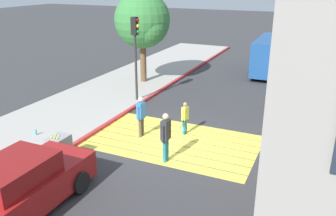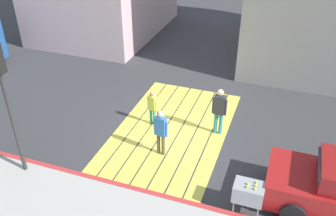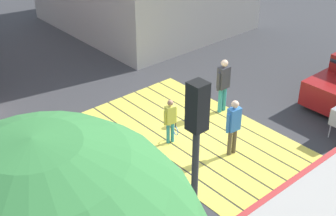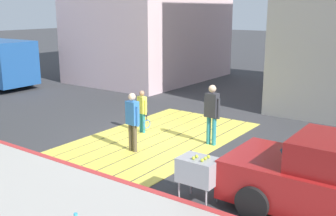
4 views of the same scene
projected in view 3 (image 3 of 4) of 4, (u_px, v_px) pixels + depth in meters
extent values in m
plane|color=#38383A|center=(194.00, 134.00, 13.40)|extent=(120.00, 120.00, 0.00)
cube|color=#EAD64C|center=(232.00, 115.00, 14.33)|extent=(6.40, 0.50, 0.01)
cube|color=#EAD64C|center=(220.00, 121.00, 14.02)|extent=(6.40, 0.50, 0.01)
cube|color=#EAD64C|center=(207.00, 127.00, 13.71)|extent=(6.40, 0.50, 0.01)
cube|color=#EAD64C|center=(194.00, 134.00, 13.39)|extent=(6.40, 0.50, 0.01)
cube|color=#EAD64C|center=(180.00, 141.00, 13.08)|extent=(6.40, 0.50, 0.01)
cube|color=#EAD64C|center=(165.00, 148.00, 12.77)|extent=(6.40, 0.50, 0.01)
cube|color=#EAD64C|center=(150.00, 156.00, 12.46)|extent=(6.40, 0.50, 0.01)
cube|color=#BC3333|center=(286.00, 187.00, 11.24)|extent=(0.16, 40.00, 0.13)
cylinder|color=black|center=(313.00, 92.00, 14.95)|extent=(0.22, 0.66, 0.66)
cylinder|color=#2D2D2D|center=(194.00, 209.00, 8.19)|extent=(0.12, 0.12, 3.40)
cube|color=black|center=(197.00, 107.00, 7.13)|extent=(0.28, 0.28, 0.84)
sphere|color=maroon|center=(191.00, 87.00, 7.09)|extent=(0.18, 0.18, 0.18)
sphere|color=yellow|center=(190.00, 102.00, 7.23)|extent=(0.18, 0.18, 0.18)
sphere|color=#188429|center=(190.00, 117.00, 7.36)|extent=(0.18, 0.18, 0.18)
cylinder|color=#99999E|center=(330.00, 131.00, 13.14)|extent=(0.04, 0.04, 0.45)
cylinder|color=teal|center=(220.00, 100.00, 14.28)|extent=(0.13, 0.13, 0.84)
cylinder|color=teal|center=(224.00, 99.00, 14.38)|extent=(0.13, 0.13, 0.84)
cube|color=#333338|center=(224.00, 78.00, 13.94)|extent=(0.24, 0.37, 0.70)
sphere|color=beige|center=(225.00, 63.00, 13.71)|extent=(0.22, 0.22, 0.22)
cylinder|color=#333338|center=(219.00, 82.00, 13.86)|extent=(0.09, 0.09, 0.59)
cylinder|color=#333338|center=(228.00, 78.00, 14.10)|extent=(0.09, 0.09, 0.59)
cylinder|color=brown|center=(230.00, 143.00, 12.32)|extent=(0.12, 0.12, 0.78)
cylinder|color=brown|center=(234.00, 141.00, 12.40)|extent=(0.12, 0.12, 0.78)
cube|color=#3372BF|center=(234.00, 119.00, 12.00)|extent=(0.25, 0.36, 0.65)
sphere|color=beige|center=(235.00, 104.00, 11.78)|extent=(0.20, 0.20, 0.20)
cylinder|color=#3372BF|center=(228.00, 124.00, 11.93)|extent=(0.08, 0.08, 0.55)
cylinder|color=#3372BF|center=(239.00, 119.00, 12.13)|extent=(0.08, 0.08, 0.55)
cylinder|color=teal|center=(168.00, 133.00, 12.84)|extent=(0.10, 0.10, 0.65)
cylinder|color=teal|center=(172.00, 132.00, 12.90)|extent=(0.10, 0.10, 0.65)
cube|color=#D8D84C|center=(170.00, 115.00, 12.57)|extent=(0.23, 0.31, 0.54)
sphere|color=#9E7051|center=(170.00, 103.00, 12.39)|extent=(0.17, 0.17, 0.17)
cylinder|color=#D8D84C|center=(165.00, 118.00, 12.53)|extent=(0.07, 0.07, 0.46)
cylinder|color=#D8D84C|center=(176.00, 115.00, 12.67)|extent=(0.07, 0.07, 0.46)
cylinder|color=black|center=(176.00, 123.00, 12.85)|extent=(0.03, 0.03, 0.28)
torus|color=blue|center=(176.00, 131.00, 12.98)|extent=(0.28, 0.08, 0.28)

